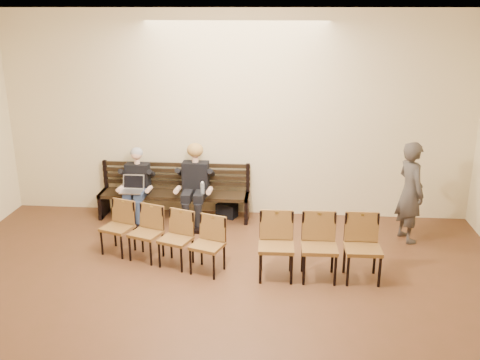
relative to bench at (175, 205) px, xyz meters
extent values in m
cube|color=beige|center=(1.04, 0.35, 1.52)|extent=(8.00, 0.02, 3.50)
cube|color=white|center=(1.04, -4.65, 3.27)|extent=(8.00, 10.00, 0.02)
cube|color=black|center=(0.00, 0.00, 0.00)|extent=(2.60, 0.90, 0.45)
cube|color=silver|center=(-0.64, -0.35, 0.36)|extent=(0.41, 0.36, 0.26)
cylinder|color=silver|center=(0.55, -0.36, 0.33)|extent=(0.08, 0.08, 0.21)
cube|color=black|center=(0.90, 0.10, -0.10)|extent=(0.39, 0.33, 0.25)
imported|color=#3A352F|center=(3.83, -0.60, 0.69)|extent=(0.63, 0.77, 1.83)
cube|color=brown|center=(0.14, -1.69, 0.17)|extent=(1.95, 1.04, 0.79)
cube|color=brown|center=(2.37, -2.00, 0.23)|extent=(1.63, 0.53, 0.90)
camera|label=1|loc=(1.86, -8.55, 3.31)|focal=40.00mm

